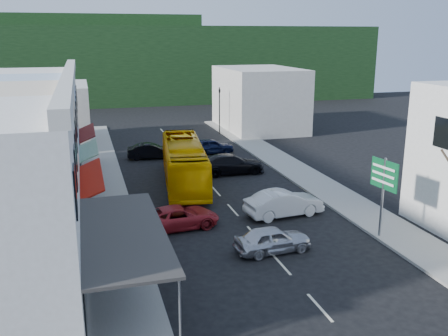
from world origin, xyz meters
TOP-DOWN VIEW (x-y plane):
  - ground at (0.00, 0.00)m, footprint 120.00×120.00m
  - sidewalk_left at (-7.50, 10.00)m, footprint 3.00×52.00m
  - sidewalk_right at (7.50, 10.00)m, footprint 3.00×52.00m
  - shopfront_row at (-12.49, 5.00)m, footprint 8.25×30.00m
  - distant_block_left at (-12.00, 27.00)m, footprint 8.00×10.00m
  - distant_block_right at (11.00, 30.00)m, footprint 8.00×12.00m
  - hillside at (-1.45, 65.09)m, footprint 80.00×26.00m
  - bus at (-1.77, 10.38)m, footprint 3.97×11.82m
  - car_silver at (0.12, -2.49)m, footprint 4.53×2.14m
  - car_white at (2.66, 2.21)m, footprint 4.58×2.31m
  - car_red at (-3.80, 1.98)m, footprint 4.79×2.43m
  - car_black_near at (2.32, 12.20)m, footprint 4.51×1.85m
  - car_navy_mid at (2.58, 19.29)m, footprint 4.46×1.94m
  - car_black_far at (-3.03, 18.86)m, footprint 4.55×2.22m
  - pedestrian_left at (-7.84, 0.21)m, footprint 0.44×0.63m
  - direction_sign at (6.28, -2.40)m, footprint 0.73×2.05m
  - traffic_signal at (5.80, 28.20)m, footprint 1.27×1.40m

SIDE VIEW (x-z plane):
  - ground at x=0.00m, z-range 0.00..0.00m
  - sidewalk_left at x=-7.50m, z-range 0.00..0.15m
  - sidewalk_right at x=7.50m, z-range 0.00..0.15m
  - car_silver at x=0.12m, z-range 0.00..1.40m
  - car_white at x=2.66m, z-range 0.00..1.40m
  - car_red at x=-3.80m, z-range 0.00..1.40m
  - car_black_near at x=2.32m, z-range 0.00..1.40m
  - car_navy_mid at x=2.58m, z-range 0.00..1.40m
  - car_black_far at x=-3.03m, z-range 0.00..1.40m
  - pedestrian_left at x=-7.84m, z-range 0.15..1.85m
  - bus at x=-1.77m, z-range 0.00..3.10m
  - direction_sign at x=6.28m, z-range 0.00..4.42m
  - traffic_signal at x=5.80m, z-range 0.00..5.13m
  - distant_block_left at x=-12.00m, z-range 0.00..6.00m
  - distant_block_right at x=11.00m, z-range 0.00..7.00m
  - shopfront_row at x=-12.49m, z-range 0.00..8.00m
  - hillside at x=-1.45m, z-range -0.27..13.73m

